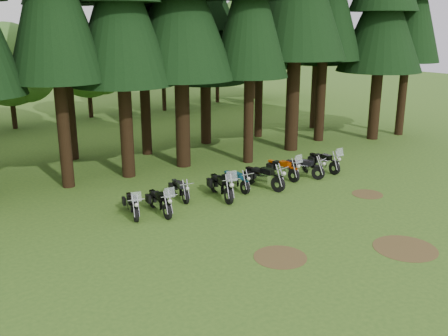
{
  "coord_description": "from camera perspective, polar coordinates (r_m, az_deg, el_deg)",
  "views": [
    {
      "loc": [
        -13.3,
        -13.31,
        7.54
      ],
      "look_at": [
        -0.36,
        5.0,
        1.0
      ],
      "focal_mm": 40.0,
      "sensor_mm": 36.0,
      "label": 1
    }
  ],
  "objects": [
    {
      "name": "ground",
      "position": [
        20.27,
        9.07,
        -5.79
      ],
      "size": [
        120.0,
        120.0,
        0.0
      ],
      "primitive_type": "plane",
      "color": "#34581D",
      "rests_on": "ground"
    },
    {
      "name": "pine_back_4",
      "position": [
        31.73,
        -2.21,
        17.53
      ],
      "size": [
        4.94,
        4.94,
        13.78
      ],
      "color": "black",
      "rests_on": "ground"
    },
    {
      "name": "decid_3",
      "position": [
        39.51,
        -23.0,
        10.6
      ],
      "size": [
        6.12,
        5.95,
        7.65
      ],
      "color": "black",
      "rests_on": "ground"
    },
    {
      "name": "decid_4",
      "position": [
        42.46,
        -14.93,
        11.44
      ],
      "size": [
        5.93,
        5.76,
        7.41
      ],
      "color": "black",
      "rests_on": "ground"
    },
    {
      "name": "decid_5",
      "position": [
        44.62,
        -6.49,
        14.48
      ],
      "size": [
        8.45,
        8.21,
        10.56
      ],
      "color": "black",
      "rests_on": "ground"
    },
    {
      "name": "decid_6",
      "position": [
        49.23,
        -0.33,
        13.54
      ],
      "size": [
        7.06,
        6.86,
        8.82
      ],
      "color": "black",
      "rests_on": "ground"
    },
    {
      "name": "decid_7",
      "position": [
        51.83,
        4.11,
        14.76
      ],
      "size": [
        8.44,
        8.2,
        10.55
      ],
      "color": "black",
      "rests_on": "ground"
    },
    {
      "name": "dirt_patch_0",
      "position": [
        17.06,
        6.44,
        -10.07
      ],
      "size": [
        1.8,
        1.8,
        0.01
      ],
      "primitive_type": "cylinder",
      "color": "#4C3D1E",
      "rests_on": "ground"
    },
    {
      "name": "dirt_patch_1",
      "position": [
        23.76,
        16.07,
        -2.89
      ],
      "size": [
        1.4,
        1.4,
        0.01
      ],
      "primitive_type": "cylinder",
      "color": "#4C3D1E",
      "rests_on": "ground"
    },
    {
      "name": "dirt_patch_2",
      "position": [
        18.66,
        19.99,
        -8.61
      ],
      "size": [
        2.2,
        2.2,
        0.01
      ],
      "primitive_type": "cylinder",
      "color": "#4C3D1E",
      "rests_on": "ground"
    },
    {
      "name": "motorcycle_0",
      "position": [
        20.58,
        -10.42,
        -4.2
      ],
      "size": [
        0.78,
        2.08,
        1.32
      ],
      "rotation": [
        0.0,
        0.0,
        -0.26
      ],
      "color": "black",
      "rests_on": "ground"
    },
    {
      "name": "motorcycle_1",
      "position": [
        20.64,
        -7.33,
        -3.91
      ],
      "size": [
        0.51,
        2.24,
        1.41
      ],
      "rotation": [
        0.0,
        0.0,
        -0.09
      ],
      "color": "black",
      "rests_on": "ground"
    },
    {
      "name": "motorcycle_2",
      "position": [
        22.23,
        -5.06,
        -2.5
      ],
      "size": [
        0.48,
        1.99,
        0.81
      ],
      "rotation": [
        0.0,
        0.0,
        -0.18
      ],
      "color": "black",
      "rests_on": "ground"
    },
    {
      "name": "motorcycle_3",
      "position": [
        22.22,
        -0.3,
        -2.14
      ],
      "size": [
        0.85,
        2.49,
        1.57
      ],
      "rotation": [
        0.0,
        0.0,
        -0.22
      ],
      "color": "black",
      "rests_on": "ground"
    },
    {
      "name": "motorcycle_4",
      "position": [
        23.34,
        1.37,
        -1.47
      ],
      "size": [
        0.32,
        2.1,
        0.85
      ],
      "rotation": [
        0.0,
        0.0,
        -0.04
      ],
      "color": "black",
      "rests_on": "ground"
    },
    {
      "name": "motorcycle_5",
      "position": [
        23.64,
        4.52,
        -1.09
      ],
      "size": [
        0.64,
        2.45,
        1.0
      ],
      "rotation": [
        0.0,
        0.0,
        0.2
      ],
      "color": "black",
      "rests_on": "ground"
    },
    {
      "name": "motorcycle_6",
      "position": [
        25.17,
        6.71,
        -0.14
      ],
      "size": [
        0.47,
        2.3,
        1.45
      ],
      "rotation": [
        0.0,
        0.0,
        0.06
      ],
      "color": "black",
      "rests_on": "ground"
    },
    {
      "name": "motorcycle_7",
      "position": [
        25.56,
        9.08,
        -0.02
      ],
      "size": [
        0.97,
        2.14,
        0.91
      ],
      "rotation": [
        0.0,
        0.0,
        0.38
      ],
      "color": "black",
      "rests_on": "ground"
    },
    {
      "name": "motorcycle_8",
      "position": [
        26.79,
        11.32,
        0.67
      ],
      "size": [
        0.44,
        2.32,
        1.46
      ],
      "rotation": [
        0.0,
        0.0,
        -0.02
      ],
      "color": "black",
      "rests_on": "ground"
    }
  ]
}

